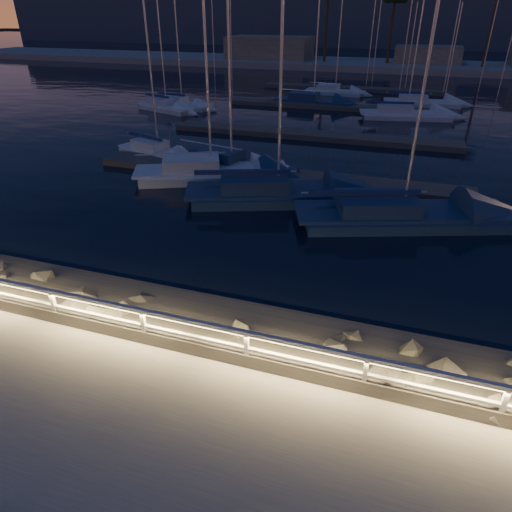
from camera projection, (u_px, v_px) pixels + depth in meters
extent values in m
plane|color=#AFA89E|center=(115.00, 333.00, 13.05)|extent=(400.00, 400.00, 0.00)
cube|color=#AFA89E|center=(56.00, 398.00, 11.02)|extent=(240.00, 5.00, 0.20)
cube|color=#5E5B51|center=(144.00, 312.00, 14.45)|extent=(240.00, 3.45, 1.29)
plane|color=black|center=(378.00, 65.00, 79.93)|extent=(320.00, 320.00, 0.00)
plane|color=black|center=(121.00, 365.00, 13.63)|extent=(400.00, 400.00, 0.00)
cube|color=silver|center=(54.00, 306.00, 13.37)|extent=(0.11, 0.11, 1.00)
cube|color=silver|center=(144.00, 326.00, 12.54)|extent=(0.11, 0.11, 1.00)
cube|color=silver|center=(246.00, 349.00, 11.70)|extent=(0.11, 0.11, 1.00)
cube|color=silver|center=(365.00, 375.00, 10.86)|extent=(0.11, 0.11, 1.00)
cube|color=silver|center=(503.00, 405.00, 10.03)|extent=(0.11, 0.11, 1.00)
cube|color=silver|center=(110.00, 304.00, 12.58)|extent=(44.00, 0.12, 0.12)
cube|color=silver|center=(113.00, 319.00, 12.81)|extent=(44.00, 0.09, 0.09)
cube|color=#E4C566|center=(110.00, 307.00, 12.60)|extent=(44.00, 0.04, 0.03)
sphere|color=#5E5B51|center=(278.00, 323.00, 14.20)|extent=(0.96, 0.96, 0.96)
sphere|color=#5E5B51|center=(445.00, 379.00, 11.68)|extent=(1.10, 1.10, 1.10)
cube|color=#635A52|center=(274.00, 175.00, 26.56)|extent=(22.00, 2.00, 0.40)
cube|color=#635A52|center=(311.00, 135.00, 34.89)|extent=(22.00, 2.00, 0.40)
cube|color=#635A52|center=(337.00, 107.00, 44.88)|extent=(22.00, 2.00, 0.40)
cube|color=#635A52|center=(354.00, 89.00, 54.86)|extent=(22.00, 2.00, 0.40)
cube|color=#AFA89E|center=(374.00, 66.00, 74.74)|extent=(160.00, 14.00, 1.20)
cube|color=gray|center=(270.00, 50.00, 78.80)|extent=(14.00, 8.00, 4.00)
cube|color=gray|center=(427.00, 57.00, 72.63)|extent=(10.00, 6.00, 3.00)
cylinder|color=brown|center=(326.00, 26.00, 72.51)|extent=(0.44, 0.44, 10.50)
cylinder|color=brown|center=(391.00, 32.00, 70.91)|extent=(0.44, 0.44, 9.00)
cylinder|color=brown|center=(492.00, 24.00, 65.58)|extent=(0.44, 0.44, 11.50)
cube|color=#394558|center=(398.00, 26.00, 119.34)|extent=(220.00, 30.00, 14.00)
cube|color=#394558|center=(204.00, 15.00, 143.42)|extent=(120.00, 25.00, 18.00)
cube|color=silver|center=(159.00, 156.00, 30.24)|extent=(6.18, 3.74, 0.50)
cube|color=silver|center=(159.00, 151.00, 30.09)|extent=(6.55, 3.61, 0.14)
cube|color=silver|center=(150.00, 144.00, 30.37)|extent=(2.63, 2.12, 0.59)
cylinder|color=silver|center=(150.00, 67.00, 27.61)|extent=(0.11, 0.11, 10.18)
cylinder|color=silver|center=(145.00, 137.00, 30.37)|extent=(3.49, 1.25, 0.07)
cube|color=navy|center=(232.00, 169.00, 27.79)|extent=(7.85, 4.06, 0.58)
cube|color=navy|center=(232.00, 163.00, 27.61)|extent=(8.37, 3.84, 0.16)
cube|color=navy|center=(218.00, 154.00, 27.90)|extent=(3.25, 2.46, 0.69)
cylinder|color=silver|center=(229.00, 43.00, 24.45)|extent=(0.13, 0.13, 12.99)
cylinder|color=silver|center=(210.00, 145.00, 27.89)|extent=(4.58, 1.10, 0.08)
cube|color=navy|center=(278.00, 197.00, 23.65)|extent=(9.18, 5.82, 0.63)
cube|color=navy|center=(278.00, 190.00, 23.46)|extent=(9.70, 5.67, 0.17)
cube|color=navy|center=(255.00, 183.00, 23.23)|extent=(3.94, 3.24, 0.74)
cylinder|color=silver|center=(282.00, 22.00, 19.78)|extent=(0.14, 0.14, 15.13)
cylinder|color=silver|center=(243.00, 172.00, 22.93)|extent=(5.12, 2.02, 0.09)
cube|color=navy|center=(402.00, 219.00, 21.20)|extent=(9.61, 5.95, 0.61)
cube|color=navy|center=(403.00, 211.00, 21.01)|extent=(10.17, 5.78, 0.17)
cube|color=navy|center=(377.00, 204.00, 20.80)|extent=(4.11, 3.35, 0.72)
cylinder|color=silver|center=(436.00, 14.00, 17.16)|extent=(0.13, 0.13, 15.83)
cylinder|color=silver|center=(364.00, 192.00, 20.52)|extent=(5.39, 2.02, 0.09)
cube|color=silver|center=(167.00, 109.00, 44.03)|extent=(6.43, 4.02, 0.52)
cube|color=silver|center=(166.00, 106.00, 43.87)|extent=(6.80, 3.91, 0.14)
cube|color=silver|center=(160.00, 101.00, 44.18)|extent=(2.75, 2.25, 0.61)
cylinder|color=silver|center=(161.00, 44.00, 41.29)|extent=(0.11, 0.11, 10.60)
cylinder|color=silver|center=(157.00, 96.00, 44.19)|extent=(3.61, 1.39, 0.08)
cube|color=silver|center=(212.00, 176.00, 26.59)|extent=(8.50, 5.82, 0.63)
cube|color=silver|center=(211.00, 169.00, 26.40)|extent=(8.95, 5.74, 0.17)
cube|color=silver|center=(191.00, 163.00, 26.10)|extent=(3.71, 3.15, 0.75)
cylinder|color=silver|center=(205.00, 32.00, 22.97)|extent=(0.14, 0.14, 14.08)
cylinder|color=silver|center=(181.00, 154.00, 25.77)|extent=(4.65, 2.19, 0.09)
cube|color=silver|center=(406.00, 117.00, 41.04)|extent=(7.92, 3.97, 0.55)
cube|color=silver|center=(407.00, 113.00, 40.87)|extent=(8.47, 3.73, 0.15)
cube|color=silver|center=(395.00, 109.00, 40.82)|extent=(3.26, 2.44, 0.64)
cylinder|color=silver|center=(419.00, 30.00, 37.67)|extent=(0.12, 0.12, 13.15)
cylinder|color=silver|center=(390.00, 103.00, 40.64)|extent=(4.65, 1.02, 0.08)
cube|color=silver|center=(182.00, 107.00, 45.20)|extent=(6.15, 2.93, 0.50)
cube|color=silver|center=(182.00, 103.00, 45.05)|extent=(6.59, 2.72, 0.14)
cube|color=silver|center=(175.00, 99.00, 45.24)|extent=(2.51, 1.84, 0.59)
cylinder|color=silver|center=(178.00, 45.00, 42.55)|extent=(0.11, 0.11, 10.26)
cylinder|color=silver|center=(171.00, 94.00, 45.19)|extent=(3.65, 0.69, 0.07)
cube|color=navy|center=(313.00, 104.00, 46.39)|extent=(7.62, 3.06, 0.58)
cube|color=navy|center=(314.00, 100.00, 46.22)|extent=(8.21, 2.74, 0.16)
cube|color=navy|center=(304.00, 96.00, 46.39)|extent=(3.03, 2.08, 0.69)
cylinder|color=silver|center=(318.00, 28.00, 43.07)|extent=(0.13, 0.13, 12.93)
cylinder|color=silver|center=(299.00, 90.00, 46.32)|extent=(4.65, 0.45, 0.08)
cube|color=silver|center=(422.00, 104.00, 46.44)|extent=(7.30, 3.05, 0.48)
cube|color=silver|center=(423.00, 101.00, 46.30)|extent=(7.86, 2.75, 0.13)
cube|color=silver|center=(413.00, 97.00, 46.35)|extent=(2.92, 2.04, 0.56)
cylinder|color=silver|center=(434.00, 33.00, 43.30)|extent=(0.10, 0.10, 12.34)
cylinder|color=silver|center=(409.00, 93.00, 46.24)|extent=(4.43, 0.50, 0.07)
cube|color=silver|center=(335.00, 93.00, 52.32)|extent=(6.29, 2.53, 0.48)
cube|color=silver|center=(335.00, 90.00, 52.17)|extent=(6.78, 2.26, 0.13)
cube|color=silver|center=(328.00, 87.00, 52.32)|extent=(2.51, 1.72, 0.57)
cylinder|color=silver|center=(339.00, 38.00, 49.57)|extent=(0.10, 0.10, 10.68)
cylinder|color=silver|center=(325.00, 83.00, 52.25)|extent=(3.84, 0.37, 0.07)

